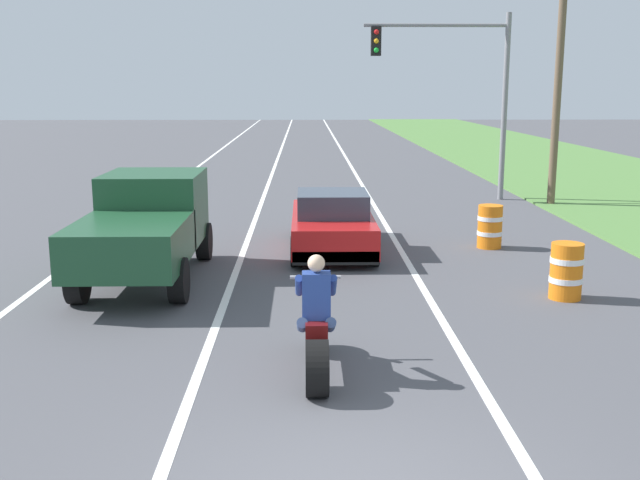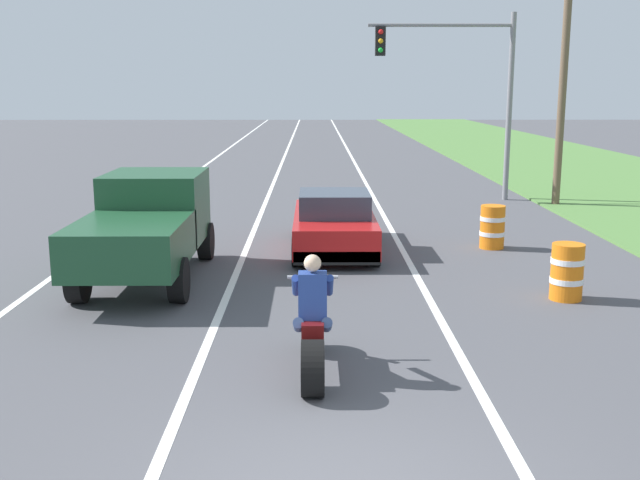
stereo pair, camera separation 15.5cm
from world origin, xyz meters
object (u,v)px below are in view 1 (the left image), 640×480
object	(u,v)px
pickup_truck_left_lane_dark_green	(146,224)
sports_car_red	(332,223)
construction_barrel_mid	(490,226)
traffic_light_mast_near	(461,76)
motorcycle_with_rider	(316,333)
construction_barrel_nearest	(566,271)

from	to	relation	value
pickup_truck_left_lane_dark_green	sports_car_red	bearing A→B (deg)	34.93
construction_barrel_mid	traffic_light_mast_near	bearing A→B (deg)	84.22
sports_car_red	traffic_light_mast_near	size ratio (longest dim) A/B	0.72
traffic_light_mast_near	construction_barrel_mid	xyz separation A→B (m)	(-0.77, -7.59, -3.50)
motorcycle_with_rider	construction_barrel_mid	world-z (taller)	motorcycle_with_rider
motorcycle_with_rider	sports_car_red	world-z (taller)	motorcycle_with_rider
pickup_truck_left_lane_dark_green	motorcycle_with_rider	bearing A→B (deg)	-57.68
pickup_truck_left_lane_dark_green	construction_barrel_nearest	size ratio (longest dim) A/B	4.80
motorcycle_with_rider	traffic_light_mast_near	xyz separation A→B (m)	(4.92, 15.43, 3.41)
traffic_light_mast_near	construction_barrel_mid	distance (m)	8.39
pickup_truck_left_lane_dark_green	construction_barrel_nearest	distance (m)	7.82
pickup_truck_left_lane_dark_green	construction_barrel_nearest	bearing A→B (deg)	-11.03
construction_barrel_mid	motorcycle_with_rider	bearing A→B (deg)	-117.92
sports_car_red	construction_barrel_nearest	xyz separation A→B (m)	(3.98, -4.06, -0.13)
pickup_truck_left_lane_dark_green	construction_barrel_mid	world-z (taller)	pickup_truck_left_lane_dark_green
construction_barrel_nearest	pickup_truck_left_lane_dark_green	bearing A→B (deg)	168.97
pickup_truck_left_lane_dark_green	traffic_light_mast_near	size ratio (longest dim) A/B	0.80
motorcycle_with_rider	traffic_light_mast_near	size ratio (longest dim) A/B	0.37
pickup_truck_left_lane_dark_green	construction_barrel_mid	size ratio (longest dim) A/B	4.80
motorcycle_with_rider	construction_barrel_nearest	world-z (taller)	motorcycle_with_rider
sports_car_red	construction_barrel_nearest	world-z (taller)	sports_car_red
traffic_light_mast_near	construction_barrel_nearest	bearing A→B (deg)	-92.24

